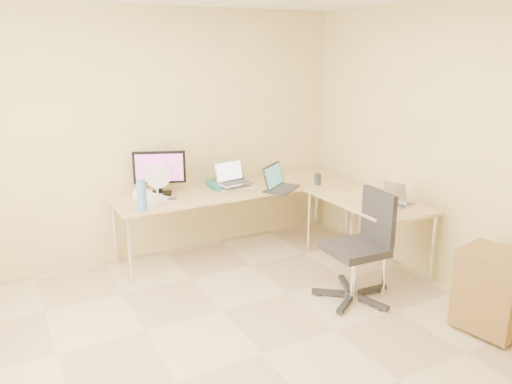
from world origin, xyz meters
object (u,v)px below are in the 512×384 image
desk_fan (157,182)px  cabinet (492,290)px  office_chair (355,247)px  water_bottle (142,196)px  desk_main (237,220)px  desk_return (366,233)px  laptop_center (234,173)px  laptop_black (282,177)px  laptop_return (400,195)px  monitor (160,173)px  keyboard (238,188)px  mug (152,198)px

desk_fan → cabinet: size_ratio=0.49×
office_chair → water_bottle: bearing=145.5°
desk_main → desk_return: size_ratio=2.04×
laptop_center → laptop_black: size_ratio=0.86×
water_bottle → laptop_return: bearing=-23.5°
laptop_black → monitor: bearing=123.4°
monitor → keyboard: bearing=7.0°
desk_fan → mug: bearing=-118.5°
laptop_center → laptop_return: laptop_center is taller
mug → water_bottle: water_bottle is taller
monitor → water_bottle: size_ratio=1.80×
cabinet → laptop_center: bearing=103.0°
laptop_black → keyboard: laptop_black is taller
keyboard → cabinet: (1.01, -2.41, -0.38)m
laptop_center → laptop_return: size_ratio=1.25×
office_chair → cabinet: bearing=-54.9°
mug → office_chair: size_ratio=0.09×
desk_main → water_bottle: water_bottle is taller
desk_return → monitor: 2.21m
laptop_black → desk_return: bearing=-87.7°
laptop_center → office_chair: 1.61m
mug → laptop_return: bearing=-30.4°
water_bottle → laptop_return: water_bottle is taller
laptop_black → mug: laptop_black is taller
monitor → water_bottle: (-0.33, -0.47, -0.08)m
keyboard → laptop_return: bearing=-46.6°
laptop_center → office_chair: size_ratio=0.37×
laptop_black → water_bottle: bearing=144.9°
desk_fan → laptop_return: (1.98, -1.37, -0.06)m
desk_return → office_chair: (-0.55, -0.49, 0.14)m
mug → desk_fan: size_ratio=0.28×
desk_return → laptop_black: 1.05m
laptop_center → laptop_black: laptop_center is taller
laptop_black → desk_main: bearing=109.7°
desk_return → cabinet: size_ratio=2.00×
mug → cabinet: bearing=-50.5°
water_bottle → office_chair: 1.99m
desk_fan → laptop_center: bearing=-1.9°
office_chair → mug: bearing=136.9°
keyboard → desk_fan: bearing=173.5°
desk_main → water_bottle: 1.27m
monitor → laptop_return: monitor is taller
desk_main → keyboard: (0.00, -0.02, 0.37)m
laptop_center → monitor: bearing=157.2°
monitor → cabinet: size_ratio=0.82×
keyboard → water_bottle: 1.17m
laptop_black → water_bottle: (-1.53, -0.02, 0.01)m
laptop_center → keyboard: (0.04, -0.02, -0.16)m
keyboard → desk_fan: 0.88m
desk_return → office_chair: office_chair is taller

